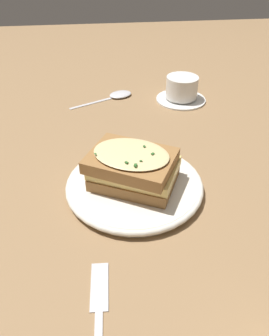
{
  "coord_description": "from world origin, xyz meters",
  "views": [
    {
      "loc": [
        -0.03,
        -0.42,
        0.36
      ],
      "look_at": [
        0.02,
        0.01,
        0.05
      ],
      "focal_mm": 35.0,
      "sensor_mm": 36.0,
      "label": 1
    }
  ],
  "objects": [
    {
      "name": "ground_plane",
      "position": [
        0.0,
        0.0,
        0.0
      ],
      "size": [
        2.4,
        2.4,
        0.0
      ],
      "primitive_type": "plane",
      "color": "olive"
    },
    {
      "name": "dinner_plate",
      "position": [
        0.02,
        0.01,
        0.01
      ],
      "size": [
        0.23,
        0.23,
        0.02
      ],
      "color": "silver",
      "rests_on": "ground_plane"
    },
    {
      "name": "sandwich",
      "position": [
        0.02,
        0.0,
        0.05
      ],
      "size": [
        0.17,
        0.15,
        0.07
      ],
      "rotation": [
        0.0,
        0.0,
        5.83
      ],
      "color": "olive",
      "rests_on": "dinner_plate"
    },
    {
      "name": "teacup_with_saucer",
      "position": [
        0.19,
        0.35,
        0.03
      ],
      "size": [
        0.13,
        0.13,
        0.06
      ],
      "rotation": [
        0.0,
        0.0,
        1.21
      ],
      "color": "white",
      "rests_on": "ground_plane"
    },
    {
      "name": "fork",
      "position": [
        -0.04,
        -0.21,
        0.0
      ],
      "size": [
        0.03,
        0.18,
        0.0
      ],
      "rotation": [
        0.0,
        0.0,
        6.23
      ],
      "color": "silver",
      "rests_on": "ground_plane"
    },
    {
      "name": "spoon",
      "position": [
        0.03,
        0.38,
        0.0
      ],
      "size": [
        0.17,
        0.1,
        0.01
      ],
      "rotation": [
        0.0,
        0.0,
        5.16
      ],
      "color": "silver",
      "rests_on": "ground_plane"
    }
  ]
}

